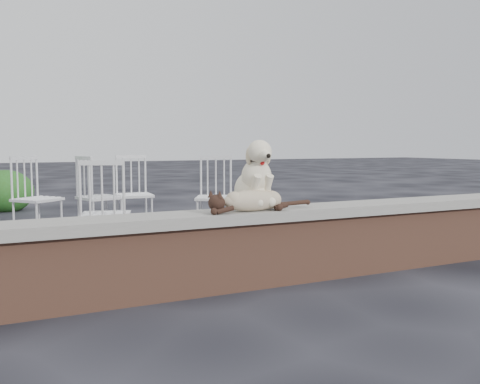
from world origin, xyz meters
name	(u,v)px	position (x,y,z in m)	size (l,w,h in m)	color
ground	(231,288)	(0.00, 0.00, 0.00)	(60.00, 60.00, 0.00)	black
brick_wall	(231,255)	(0.00, 0.00, 0.25)	(6.00, 0.30, 0.50)	brown
capstone	(231,217)	(0.00, 0.00, 0.54)	(6.20, 0.40, 0.08)	slate
dog	(253,174)	(0.22, 0.08, 0.85)	(0.35, 0.46, 0.54)	beige
cat	(252,199)	(0.14, -0.07, 0.67)	(1.05, 0.25, 0.18)	tan
chair_d	(215,196)	(0.76, 2.11, 0.47)	(0.56, 0.56, 0.94)	silver
chair_c	(105,213)	(-0.69, 1.14, 0.47)	(0.56, 0.56, 0.94)	silver
chair_e	(100,196)	(-0.45, 2.72, 0.47)	(0.56, 0.56, 0.94)	silver
chair_a	(37,198)	(-1.13, 2.81, 0.47)	(0.56, 0.56, 0.94)	silver
chair_b	(134,194)	(-0.01, 2.81, 0.47)	(0.56, 0.56, 0.94)	silver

